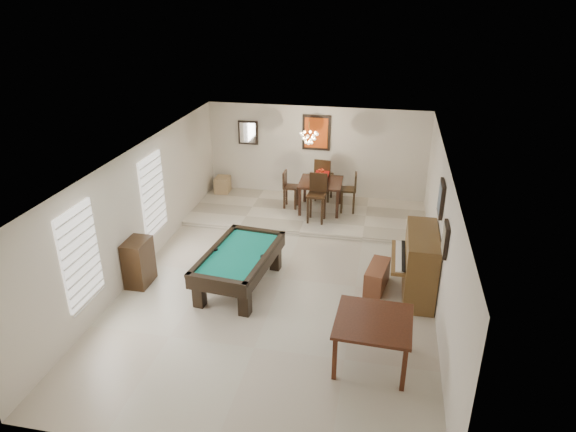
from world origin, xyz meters
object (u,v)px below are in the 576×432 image
(square_table, at_px, (372,341))
(flower_vase, at_px, (321,173))
(dining_chair_west, at_px, (291,190))
(dining_chair_south, at_px, (317,199))
(dining_table, at_px, (321,193))
(apothecary_chest, at_px, (139,262))
(chandelier, at_px, (309,134))
(dining_chair_east, at_px, (348,192))
(piano_bench, at_px, (377,277))
(corner_bench, at_px, (223,185))
(pool_table, at_px, (240,270))
(dining_chair_north, at_px, (324,179))
(upright_piano, at_px, (412,264))

(square_table, distance_m, flower_vase, 5.93)
(square_table, relative_size, dining_chair_west, 1.19)
(dining_chair_south, bearing_deg, dining_table, 92.47)
(apothecary_chest, height_order, dining_chair_south, dining_chair_south)
(chandelier, bearing_deg, flower_vase, 38.14)
(apothecary_chest, xyz_separation_m, dining_chair_east, (3.77, 4.18, 0.16))
(apothecary_chest, height_order, dining_chair_east, dining_chair_east)
(dining_chair_south, distance_m, dining_chair_west, 1.10)
(flower_vase, distance_m, chandelier, 1.13)
(square_table, distance_m, piano_bench, 2.27)
(piano_bench, relative_size, dining_chair_south, 0.74)
(corner_bench, bearing_deg, flower_vase, -13.62)
(pool_table, relative_size, dining_chair_south, 1.83)
(piano_bench, bearing_deg, flower_vase, 115.45)
(piano_bench, relative_size, corner_bench, 1.84)
(dining_chair_east, bearing_deg, square_table, 5.35)
(apothecary_chest, relative_size, dining_chair_east, 0.91)
(dining_chair_north, bearing_deg, upright_piano, 125.43)
(dining_table, bearing_deg, piano_bench, -64.55)
(apothecary_chest, xyz_separation_m, dining_chair_west, (2.27, 4.17, 0.13))
(square_table, distance_m, corner_bench, 7.80)
(dining_chair_south, xyz_separation_m, chandelier, (-0.30, 0.51, 1.48))
(dining_chair_south, bearing_deg, apothecary_chest, -129.58)
(piano_bench, distance_m, dining_chair_west, 4.18)
(corner_bench, bearing_deg, dining_chair_south, -26.51)
(dining_table, bearing_deg, dining_chair_south, -89.90)
(square_table, distance_m, upright_piano, 2.30)
(square_table, relative_size, dining_chair_north, 0.99)
(corner_bench, height_order, chandelier, chandelier)
(upright_piano, xyz_separation_m, dining_chair_west, (-3.04, 3.46, -0.04))
(piano_bench, height_order, chandelier, chandelier)
(pool_table, height_order, piano_bench, pool_table)
(flower_vase, relative_size, dining_chair_north, 0.19)
(dining_chair_north, bearing_deg, square_table, 111.31)
(flower_vase, relative_size, corner_bench, 0.47)
(piano_bench, distance_m, apothecary_chest, 4.74)
(dining_table, height_order, chandelier, chandelier)
(chandelier, bearing_deg, dining_chair_south, -59.98)
(upright_piano, bearing_deg, square_table, -105.91)
(dining_chair_west, bearing_deg, square_table, -156.48)
(dining_table, bearing_deg, dining_chair_north, 91.33)
(dining_table, bearing_deg, flower_vase, 0.00)
(piano_bench, height_order, flower_vase, flower_vase)
(upright_piano, relative_size, apothecary_chest, 1.64)
(upright_piano, bearing_deg, chandelier, 128.31)
(pool_table, bearing_deg, square_table, -27.52)
(pool_table, bearing_deg, flower_vase, 80.70)
(pool_table, bearing_deg, dining_chair_east, 71.58)
(dining_table, bearing_deg, corner_bench, 166.38)
(upright_piano, xyz_separation_m, corner_bench, (-5.15, 4.15, -0.31))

